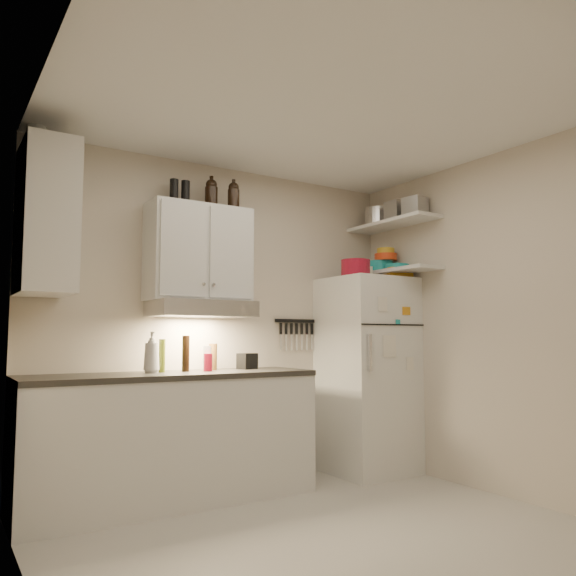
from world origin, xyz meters
TOP-DOWN VIEW (x-y plane):
  - floor at (0.00, 0.00)m, footprint 3.20×3.00m
  - ceiling at (0.00, 0.00)m, footprint 3.20×3.00m
  - back_wall at (0.00, 1.51)m, footprint 3.20×0.02m
  - left_wall at (-1.61, 0.00)m, footprint 0.02×3.00m
  - right_wall at (1.61, 0.00)m, footprint 0.02×3.00m
  - base_cabinet at (-0.55, 1.20)m, footprint 2.10×0.60m
  - countertop at (-0.55, 1.20)m, footprint 2.10×0.62m
  - upper_cabinet at (-0.30, 1.33)m, footprint 0.80×0.33m
  - side_cabinet at (-1.44, 1.20)m, footprint 0.33×0.55m
  - range_hood at (-0.30, 1.27)m, footprint 0.76×0.46m
  - fridge at (1.25, 1.16)m, footprint 0.70×0.68m
  - shelf_hi at (1.45, 1.02)m, footprint 0.30×0.95m
  - shelf_lo at (1.45, 1.02)m, footprint 0.30×0.95m
  - knife_strip at (0.70, 1.49)m, footprint 0.42×0.02m
  - dutch_oven at (1.07, 1.08)m, footprint 0.33×0.33m
  - book_stack at (1.50, 1.06)m, footprint 0.29×0.33m
  - spice_jar at (1.28, 1.15)m, footprint 0.08×0.08m
  - stock_pot at (1.52, 1.29)m, footprint 0.34×0.34m
  - tin_a at (1.49, 0.99)m, footprint 0.19×0.17m
  - tin_b at (1.47, 0.76)m, footprint 0.20×0.20m
  - bowl_teal at (1.46, 1.22)m, footprint 0.26×0.26m
  - bowl_orange at (1.47, 1.14)m, footprint 0.21×0.21m
  - bowl_yellow at (1.47, 1.14)m, footprint 0.16×0.16m
  - plates at (1.48, 1.01)m, footprint 0.27×0.27m
  - growler_a at (-0.20, 1.33)m, footprint 0.11×0.11m
  - growler_b at (-0.04, 1.27)m, footprint 0.13×0.13m
  - thermos_a at (-0.41, 1.35)m, footprint 0.08×0.08m
  - thermos_b at (-0.51, 1.35)m, footprint 0.07×0.07m
  - side_jar at (-1.50, 1.33)m, footprint 0.16×0.16m
  - soap_bottle at (-0.69, 1.25)m, footprint 0.14×0.14m
  - pepper_mill at (-0.17, 1.34)m, footprint 0.08×0.08m
  - oil_bottle at (-0.61, 1.27)m, footprint 0.05×0.05m
  - vinegar_bottle at (-0.43, 1.26)m, footprint 0.06×0.06m
  - clear_bottle at (-0.26, 1.24)m, footprint 0.07×0.07m
  - red_jar at (-0.27, 1.21)m, footprint 0.08×0.08m
  - caddy at (0.12, 1.31)m, footprint 0.17×0.15m

SIDE VIEW (x-z plane):
  - floor at x=0.00m, z-range -0.02..0.00m
  - base_cabinet at x=-0.55m, z-range 0.00..0.88m
  - fridge at x=1.25m, z-range 0.00..1.70m
  - countertop at x=-0.55m, z-range 0.88..0.92m
  - caddy at x=0.12m, z-range 0.92..1.05m
  - red_jar at x=-0.27m, z-range 0.92..1.05m
  - clear_bottle at x=-0.26m, z-range 0.92..1.11m
  - pepper_mill at x=-0.17m, z-range 0.92..1.12m
  - oil_bottle at x=-0.61m, z-range 0.92..1.16m
  - vinegar_bottle at x=-0.43m, z-range 0.92..1.19m
  - soap_bottle at x=-0.69m, z-range 0.92..1.25m
  - back_wall at x=0.00m, z-range 0.00..2.60m
  - left_wall at x=-1.61m, z-range 0.00..2.60m
  - right_wall at x=1.61m, z-range 0.00..2.60m
  - knife_strip at x=0.70m, z-range 1.31..1.33m
  - range_hood at x=-0.30m, z-range 1.33..1.45m
  - book_stack at x=1.50m, z-range 1.70..1.79m
  - spice_jar at x=1.28m, z-range 1.70..1.81m
  - shelf_lo at x=1.45m, z-range 1.75..1.77m
  - dutch_oven at x=1.07m, z-range 1.70..1.85m
  - plates at x=1.48m, z-range 1.77..1.83m
  - upper_cabinet at x=-0.30m, z-range 1.45..2.20m
  - bowl_teal at x=1.46m, z-range 1.77..1.88m
  - bowl_orange at x=1.47m, z-range 1.88..1.94m
  - side_cabinet at x=-1.44m, z-range 1.45..2.45m
  - bowl_yellow at x=1.47m, z-range 1.94..1.99m
  - shelf_hi at x=1.45m, z-range 2.19..2.22m
  - thermos_b at x=-0.51m, z-range 2.20..2.39m
  - thermos_a at x=-0.41m, z-range 2.20..2.39m
  - tin_b at x=1.47m, z-range 2.21..2.39m
  - stock_pot at x=1.52m, z-range 2.21..2.40m
  - tin_a at x=1.49m, z-range 2.21..2.40m
  - growler_b at x=-0.04m, z-range 2.20..2.42m
  - growler_a at x=-0.20m, z-range 2.20..2.44m
  - side_jar at x=-1.50m, z-range 2.45..2.62m
  - ceiling at x=0.00m, z-range 2.60..2.62m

